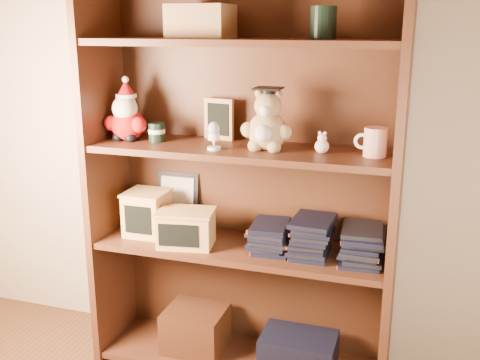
# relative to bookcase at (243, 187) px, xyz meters

# --- Properties ---
(bookcase) EXTENTS (1.20, 0.35, 1.60)m
(bookcase) POSITION_rel_bookcase_xyz_m (0.00, 0.00, 0.00)
(bookcase) COLOR #4A2615
(bookcase) RESTS_ON ground
(shelf_lower) EXTENTS (1.14, 0.33, 0.02)m
(shelf_lower) POSITION_rel_bookcase_xyz_m (0.00, -0.05, -0.24)
(shelf_lower) COLOR #4A2615
(shelf_lower) RESTS_ON ground
(shelf_upper) EXTENTS (1.14, 0.33, 0.02)m
(shelf_upper) POSITION_rel_bookcase_xyz_m (0.00, -0.05, 0.16)
(shelf_upper) COLOR #4A2615
(shelf_upper) RESTS_ON ground
(santa_plush) EXTENTS (0.19, 0.13, 0.26)m
(santa_plush) POSITION_rel_bookcase_xyz_m (-0.47, -0.06, 0.27)
(santa_plush) COLOR #A50F0F
(santa_plush) RESTS_ON shelf_upper
(teachers_tin) EXTENTS (0.07, 0.07, 0.07)m
(teachers_tin) POSITION_rel_bookcase_xyz_m (-0.34, -0.05, 0.21)
(teachers_tin) COLOR black
(teachers_tin) RESTS_ON shelf_upper
(chalkboard_plaque) EXTENTS (0.13, 0.08, 0.17)m
(chalkboard_plaque) POSITION_rel_bookcase_xyz_m (-0.12, 0.06, 0.25)
(chalkboard_plaque) COLOR #9E7547
(chalkboard_plaque) RESTS_ON shelf_upper
(egg_cup) EXTENTS (0.05, 0.05, 0.11)m
(egg_cup) POSITION_rel_bookcase_xyz_m (-0.07, -0.13, 0.23)
(egg_cup) COLOR white
(egg_cup) RESTS_ON shelf_upper
(grad_teddy_bear) EXTENTS (0.19, 0.17, 0.24)m
(grad_teddy_bear) POSITION_rel_bookcase_xyz_m (0.11, -0.06, 0.26)
(grad_teddy_bear) COLOR tan
(grad_teddy_bear) RESTS_ON shelf_upper
(pink_figurine) EXTENTS (0.05, 0.05, 0.08)m
(pink_figurine) POSITION_rel_bookcase_xyz_m (0.31, -0.05, 0.20)
(pink_figurine) COLOR beige
(pink_figurine) RESTS_ON shelf_upper
(teacher_mug) EXTENTS (0.12, 0.08, 0.10)m
(teacher_mug) POSITION_rel_bookcase_xyz_m (0.50, -0.05, 0.22)
(teacher_mug) COLOR silver
(teacher_mug) RESTS_ON shelf_upper
(certificate_frame) EXTENTS (0.19, 0.05, 0.24)m
(certificate_frame) POSITION_rel_bookcase_xyz_m (-0.33, 0.09, -0.11)
(certificate_frame) COLOR black
(certificate_frame) RESTS_ON shelf_lower
(treats_box) EXTENTS (0.17, 0.17, 0.18)m
(treats_box) POSITION_rel_bookcase_xyz_m (-0.40, -0.05, -0.13)
(treats_box) COLOR tan
(treats_box) RESTS_ON shelf_lower
(pencils_box) EXTENTS (0.24, 0.19, 0.15)m
(pencils_box) POSITION_rel_bookcase_xyz_m (-0.20, -0.12, -0.15)
(pencils_box) COLOR tan
(pencils_box) RESTS_ON shelf_lower
(book_stack_left) EXTENTS (0.14, 0.20, 0.11)m
(book_stack_left) POSITION_rel_bookcase_xyz_m (0.13, -0.05, -0.17)
(book_stack_left) COLOR black
(book_stack_left) RESTS_ON shelf_lower
(book_stack_mid) EXTENTS (0.14, 0.20, 0.14)m
(book_stack_mid) POSITION_rel_bookcase_xyz_m (0.28, -0.05, -0.16)
(book_stack_mid) COLOR black
(book_stack_mid) RESTS_ON shelf_lower
(book_stack_right) EXTENTS (0.14, 0.20, 0.13)m
(book_stack_right) POSITION_rel_bookcase_xyz_m (0.48, -0.05, -0.16)
(book_stack_right) COLOR black
(book_stack_right) RESTS_ON shelf_lower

